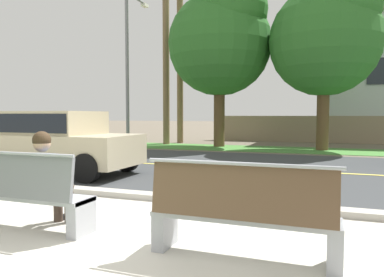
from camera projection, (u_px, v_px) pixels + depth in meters
ground_plane at (252, 162)px, 11.39m from camera, size 140.00×140.00×0.00m
sidewalk_pavement at (124, 240)px, 4.28m from camera, size 44.00×3.60×0.01m
curb_edge at (185, 199)px, 6.10m from camera, size 44.00×0.30×0.11m
street_asphalt at (241, 168)px, 9.99m from camera, size 52.00×8.00×0.01m
road_centre_line at (241, 168)px, 9.99m from camera, size 48.00×0.14×0.01m
far_verge_grass at (272, 149)px, 15.53m from camera, size 48.00×2.80×0.02m
bench_left at (20, 194)px, 4.62m from camera, size 1.87×0.48×1.01m
bench_right at (242, 215)px, 3.65m from camera, size 1.87×0.48×1.01m
seated_person_blue at (48, 176)px, 4.67m from camera, size 0.52×0.68×1.25m
car_beige_far at (53, 139)px, 9.14m from camera, size 4.30×1.86×1.54m
streetlamp at (129, 58)px, 17.38m from camera, size 0.24×2.10×7.28m
shade_tree_far_left at (222, 36)px, 16.43m from camera, size 4.63×4.63×7.65m
shade_tree_left at (328, 32)px, 14.71m from camera, size 4.43×4.43×7.30m
garden_wall at (337, 129)px, 19.04m from camera, size 13.00×0.36×1.40m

